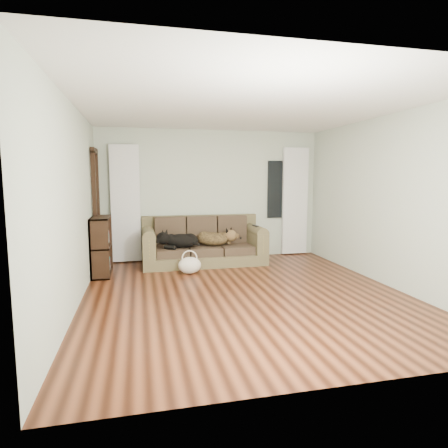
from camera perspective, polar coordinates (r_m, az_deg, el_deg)
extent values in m
plane|color=black|center=(5.48, 3.17, -10.47)|extent=(5.00, 5.00, 0.00)
plane|color=white|center=(5.31, 3.37, 17.36)|extent=(5.00, 5.00, 0.00)
cube|color=#B1BFA5|center=(7.66, -1.94, 4.46)|extent=(4.50, 0.04, 2.60)
cube|color=#B1BFA5|center=(5.09, -21.88, 2.61)|extent=(0.04, 5.00, 2.60)
cube|color=#B1BFA5|center=(6.24, 23.55, 3.27)|extent=(0.04, 5.00, 2.60)
cube|color=white|center=(7.46, -14.77, 3.00)|extent=(0.55, 0.08, 2.25)
cube|color=white|center=(8.13, 10.75, 3.44)|extent=(0.55, 0.08, 2.25)
cube|color=black|center=(8.03, 8.35, 5.23)|extent=(0.50, 0.03, 1.20)
cube|color=black|center=(7.13, -18.85, 1.87)|extent=(0.07, 0.60, 2.10)
cube|color=brown|center=(7.20, -3.09, -2.53)|extent=(2.32, 1.00, 0.95)
ellipsoid|color=black|center=(7.05, -6.77, -2.52)|extent=(0.73, 0.61, 0.27)
ellipsoid|color=black|center=(7.21, -1.47, -2.17)|extent=(0.79, 0.74, 0.29)
cube|color=black|center=(7.24, 4.79, -0.25)|extent=(0.08, 0.18, 0.02)
ellipsoid|color=beige|center=(6.52, -5.26, -6.16)|extent=(0.47, 0.41, 0.29)
cube|color=black|center=(6.70, -18.16, -3.16)|extent=(0.37, 0.82, 0.99)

